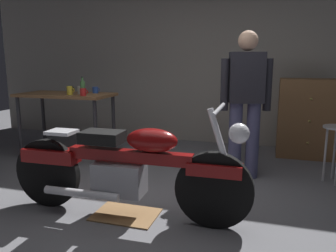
% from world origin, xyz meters
% --- Properties ---
extents(ground_plane, '(12.00, 12.00, 0.00)m').
position_xyz_m(ground_plane, '(0.00, 0.00, 0.00)').
color(ground_plane, slate).
extents(back_wall, '(8.00, 0.12, 3.10)m').
position_xyz_m(back_wall, '(0.00, 2.80, 1.55)').
color(back_wall, gray).
rests_on(back_wall, ground_plane).
extents(workbench, '(1.30, 0.64, 0.90)m').
position_xyz_m(workbench, '(-1.72, 1.31, 0.79)').
color(workbench, brown).
rests_on(workbench, ground_plane).
extents(motorcycle, '(2.19, 0.60, 1.00)m').
position_xyz_m(motorcycle, '(-0.16, -0.18, 0.45)').
color(motorcycle, black).
rests_on(motorcycle, ground_plane).
extents(person_standing, '(0.56, 0.31, 1.67)m').
position_xyz_m(person_standing, '(0.72, 1.15, 0.93)').
color(person_standing, '#50537D').
rests_on(person_standing, ground_plane).
extents(wooden_dresser, '(0.80, 0.47, 1.10)m').
position_xyz_m(wooden_dresser, '(1.51, 2.30, 0.55)').
color(wooden_dresser, brown).
rests_on(wooden_dresser, ground_plane).
extents(drip_tray, '(0.56, 0.40, 0.01)m').
position_xyz_m(drip_tray, '(-0.18, -0.18, 0.01)').
color(drip_tray, olive).
rests_on(drip_tray, ground_plane).
extents(mug_black_matte, '(0.11, 0.07, 0.09)m').
position_xyz_m(mug_black_matte, '(-1.70, 1.41, 0.95)').
color(mug_black_matte, black).
rests_on(mug_black_matte, workbench).
extents(mug_yellow_tall, '(0.11, 0.08, 0.11)m').
position_xyz_m(mug_yellow_tall, '(-1.55, 1.16, 0.96)').
color(mug_yellow_tall, yellow).
rests_on(mug_yellow_tall, workbench).
extents(mug_red_diner, '(0.11, 0.08, 0.10)m').
position_xyz_m(mug_red_diner, '(-1.31, 1.09, 0.95)').
color(mug_red_diner, red).
rests_on(mug_red_diner, workbench).
extents(mug_blue_enamel, '(0.11, 0.08, 0.09)m').
position_xyz_m(mug_blue_enamel, '(-1.34, 1.47, 0.94)').
color(mug_blue_enamel, '#2D51AD').
rests_on(mug_blue_enamel, workbench).
extents(mug_white_ceramic, '(0.12, 0.08, 0.10)m').
position_xyz_m(mug_white_ceramic, '(-1.47, 1.29, 0.95)').
color(mug_white_ceramic, white).
rests_on(mug_white_ceramic, workbench).
extents(bottle, '(0.06, 0.06, 0.24)m').
position_xyz_m(bottle, '(-1.38, 1.19, 1.00)').
color(bottle, '#4C8C4C').
rests_on(bottle, workbench).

